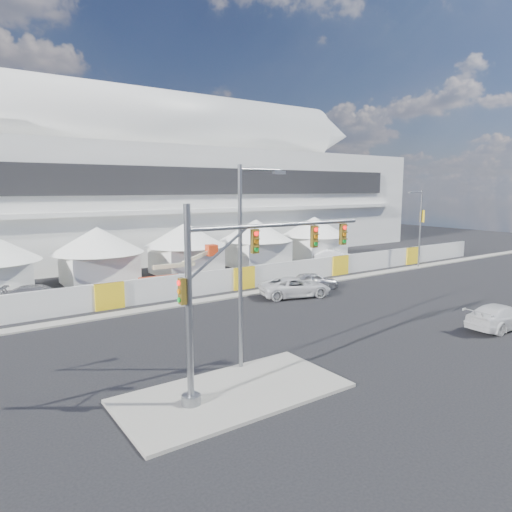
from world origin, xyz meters
TOP-DOWN VIEW (x-y plane):
  - ground at (0.00, 0.00)m, footprint 160.00×160.00m
  - median_island at (-6.00, -3.00)m, footprint 10.00×5.00m
  - far_curb at (20.00, 12.50)m, footprint 80.00×1.20m
  - stadium at (8.71, 41.50)m, footprint 80.00×24.80m
  - tent_row at (0.50, 24.00)m, footprint 53.40×8.40m
  - hoarding_fence at (6.00, 14.50)m, footprint 70.00×0.25m
  - scaffold_tower at (46.00, 36.00)m, footprint 4.40×4.40m
  - sedan_silver at (11.04, 10.81)m, footprint 3.00×4.83m
  - pickup_curb at (7.92, 9.55)m, footprint 4.39×6.50m
  - pickup_near at (13.18, -4.70)m, footprint 2.46×5.53m
  - lot_car_a at (22.58, 19.87)m, footprint 4.43×5.07m
  - lot_car_b at (29.59, 17.40)m, footprint 1.95×4.57m
  - lot_car_c at (-10.11, 18.47)m, footprint 4.33×5.94m
  - traffic_mast at (-6.19, -3.00)m, footprint 9.72×0.80m
  - streetlight_median at (-3.94, -0.80)m, footprint 2.74×0.28m
  - streetlight_curb at (28.44, 12.50)m, footprint 2.59×0.58m
  - boom_lift at (0.56, 18.43)m, footprint 7.36×1.89m

SIDE VIEW (x-z plane):
  - ground at x=0.00m, z-range 0.00..0.00m
  - far_curb at x=20.00m, z-range 0.00..0.12m
  - median_island at x=-6.00m, z-range 0.00..0.15m
  - sedan_silver at x=11.04m, z-range 0.00..1.53m
  - lot_car_b at x=29.59m, z-range 0.00..1.54m
  - pickup_near at x=13.18m, z-range 0.00..1.57m
  - lot_car_c at x=-10.11m, z-range 0.00..1.60m
  - pickup_curb at x=7.92m, z-range 0.00..1.65m
  - lot_car_a at x=22.58m, z-range 0.00..1.66m
  - boom_lift at x=0.56m, z-range -0.86..2.86m
  - hoarding_fence at x=6.00m, z-range 0.00..2.00m
  - tent_row at x=0.50m, z-range 0.45..5.85m
  - traffic_mast at x=-6.19m, z-range 0.52..8.74m
  - streetlight_curb at x=28.44m, z-range 0.71..9.45m
  - streetlight_median at x=-3.94m, z-range 0.88..10.80m
  - scaffold_tower at x=46.00m, z-range 0.00..12.00m
  - stadium at x=8.71m, z-range -1.54..20.44m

